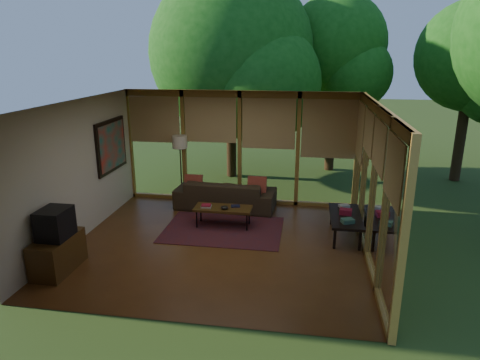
% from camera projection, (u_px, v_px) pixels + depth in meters
% --- Properties ---
extents(floor, '(5.50, 5.50, 0.00)m').
position_uv_depth(floor, '(219.00, 244.00, 8.21)').
color(floor, brown).
rests_on(floor, ground).
extents(ceiling, '(5.50, 5.50, 0.00)m').
position_uv_depth(ceiling, '(217.00, 103.00, 7.43)').
color(ceiling, silver).
rests_on(ceiling, ground).
extents(wall_left, '(0.04, 5.00, 2.70)m').
position_uv_depth(wall_left, '(79.00, 171.00, 8.23)').
color(wall_left, beige).
rests_on(wall_left, ground).
extents(wall_front, '(5.50, 0.04, 2.70)m').
position_uv_depth(wall_front, '(178.00, 231.00, 5.45)').
color(wall_front, beige).
rests_on(wall_front, ground).
extents(window_wall_back, '(5.50, 0.12, 2.70)m').
position_uv_depth(window_wall_back, '(240.00, 148.00, 10.18)').
color(window_wall_back, olive).
rests_on(window_wall_back, ground).
extents(window_wall_right, '(0.12, 5.00, 2.70)m').
position_uv_depth(window_wall_right, '(373.00, 184.00, 7.40)').
color(window_wall_right, olive).
rests_on(window_wall_right, ground).
extents(tree_nw, '(4.53, 4.53, 5.78)m').
position_uv_depth(tree_nw, '(231.00, 53.00, 11.83)').
color(tree_nw, '#342313').
rests_on(tree_nw, ground).
extents(tree_ne, '(2.91, 2.91, 5.22)m').
position_uv_depth(tree_ne, '(336.00, 45.00, 12.47)').
color(tree_ne, '#342313').
rests_on(tree_ne, ground).
extents(tree_far, '(2.95, 2.95, 4.92)m').
position_uv_depth(tree_far, '(473.00, 56.00, 11.36)').
color(tree_far, '#342313').
rests_on(tree_far, ground).
extents(rug, '(2.42, 1.72, 0.01)m').
position_uv_depth(rug, '(223.00, 229.00, 8.89)').
color(rug, maroon).
rests_on(rug, floor).
extents(sofa, '(2.36, 1.03, 0.68)m').
position_uv_depth(sofa, '(226.00, 194.00, 10.04)').
color(sofa, '#362A1B').
rests_on(sofa, floor).
extents(pillow_left, '(0.40, 0.22, 0.42)m').
position_uv_depth(pillow_left, '(194.00, 184.00, 10.03)').
color(pillow_left, maroon).
rests_on(pillow_left, sofa).
extents(pillow_right, '(0.43, 0.23, 0.45)m').
position_uv_depth(pillow_right, '(257.00, 186.00, 9.81)').
color(pillow_right, maroon).
rests_on(pillow_right, sofa).
extents(ct_book_lower, '(0.22, 0.18, 0.03)m').
position_uv_depth(ct_book_lower, '(206.00, 206.00, 8.95)').
color(ct_book_lower, '#ACA39C').
rests_on(ct_book_lower, coffee_table).
extents(ct_book_upper, '(0.21, 0.17, 0.03)m').
position_uv_depth(ct_book_upper, '(206.00, 205.00, 8.94)').
color(ct_book_upper, maroon).
rests_on(ct_book_upper, coffee_table).
extents(ct_book_side, '(0.21, 0.18, 0.03)m').
position_uv_depth(ct_book_side, '(235.00, 206.00, 8.99)').
color(ct_book_side, black).
rests_on(ct_book_side, coffee_table).
extents(ct_bowl, '(0.16, 0.16, 0.07)m').
position_uv_depth(ct_bowl, '(225.00, 207.00, 8.84)').
color(ct_bowl, black).
rests_on(ct_bowl, coffee_table).
extents(media_cabinet, '(0.50, 1.00, 0.60)m').
position_uv_depth(media_cabinet, '(58.00, 254.00, 7.17)').
color(media_cabinet, '#4C3214').
rests_on(media_cabinet, floor).
extents(television, '(0.45, 0.55, 0.50)m').
position_uv_depth(television, '(55.00, 223.00, 7.00)').
color(television, black).
rests_on(television, media_cabinet).
extents(console_book_a, '(0.27, 0.23, 0.08)m').
position_uv_depth(console_book_a, '(347.00, 221.00, 8.05)').
color(console_book_a, '#38624E').
rests_on(console_book_a, side_console).
extents(console_book_b, '(0.26, 0.21, 0.11)m').
position_uv_depth(console_book_b, '(346.00, 212.00, 8.47)').
color(console_book_b, maroon).
rests_on(console_book_b, side_console).
extents(console_book_c, '(0.24, 0.22, 0.06)m').
position_uv_depth(console_book_c, '(344.00, 206.00, 8.86)').
color(console_book_c, '#ACA39C').
rests_on(console_book_c, side_console).
extents(floor_lamp, '(0.36, 0.36, 1.65)m').
position_uv_depth(floor_lamp, '(180.00, 146.00, 10.18)').
color(floor_lamp, black).
rests_on(floor_lamp, floor).
extents(coffee_table, '(1.20, 0.50, 0.43)m').
position_uv_depth(coffee_table, '(223.00, 209.00, 8.96)').
color(coffee_table, '#4C3214').
rests_on(coffee_table, floor).
extents(side_console, '(0.60, 1.40, 0.46)m').
position_uv_depth(side_console, '(346.00, 217.00, 8.45)').
color(side_console, black).
rests_on(side_console, floor).
extents(wall_painting, '(0.06, 1.35, 1.15)m').
position_uv_depth(wall_painting, '(111.00, 146.00, 9.49)').
color(wall_painting, black).
rests_on(wall_painting, wall_left).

